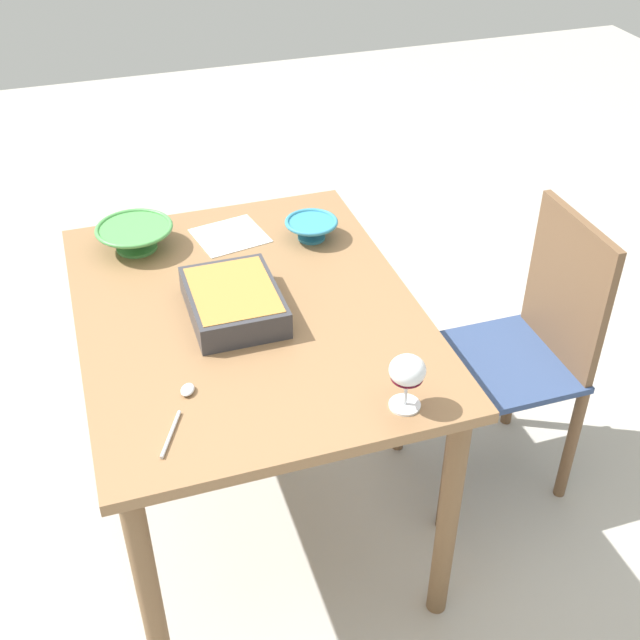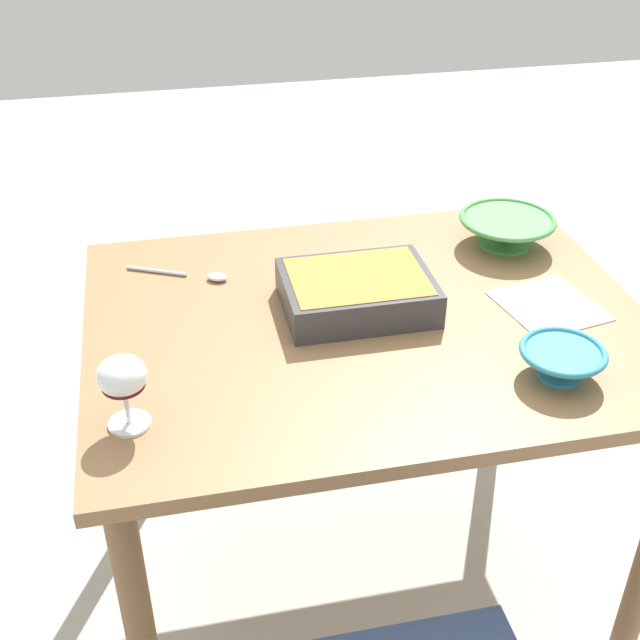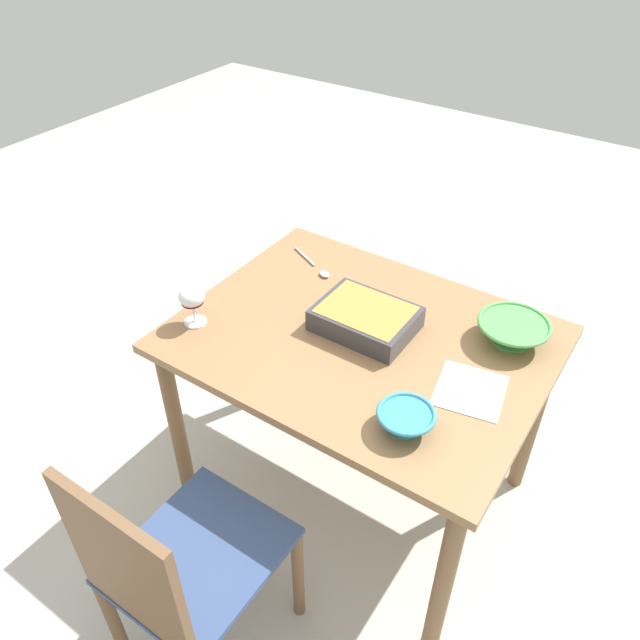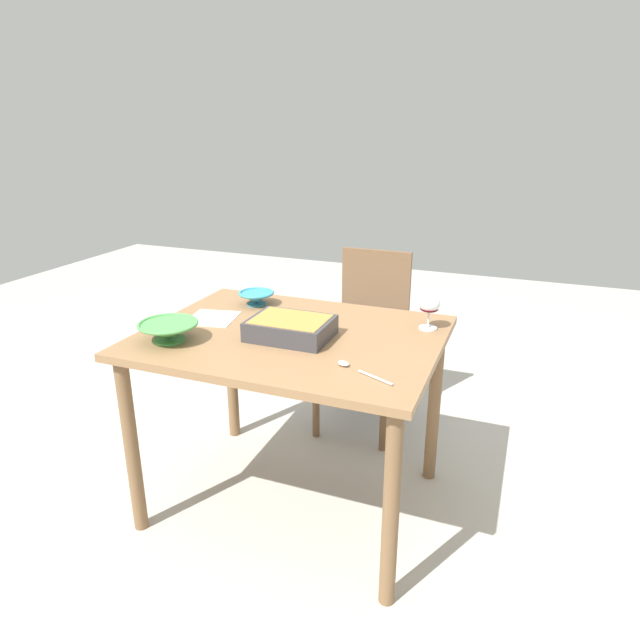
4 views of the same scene
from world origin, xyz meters
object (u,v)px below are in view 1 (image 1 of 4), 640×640
at_px(chair, 520,349).
at_px(napkin, 230,236).
at_px(casserole_dish, 234,300).
at_px(small_bowl, 135,236).
at_px(wine_glass, 407,374).
at_px(serving_spoon, 182,403).
at_px(dining_table, 249,339).
at_px(mixing_bowl, 311,228).

height_order(chair, napkin, chair).
height_order(casserole_dish, small_bowl, casserole_dish).
relative_size(wine_glass, casserole_dish, 0.45).
bearing_deg(small_bowl, casserole_dish, 25.79).
bearing_deg(wine_glass, serving_spoon, -108.04).
distance_m(dining_table, serving_spoon, 0.40).
distance_m(wine_glass, casserole_dish, 0.54).
height_order(chair, casserole_dish, chair).
relative_size(chair, napkin, 4.63).
distance_m(dining_table, small_bowl, 0.47).
relative_size(dining_table, casserole_dish, 3.74).
bearing_deg(casserole_dish, serving_spoon, -31.61).
bearing_deg(dining_table, serving_spoon, -35.21).
xyz_separation_m(wine_glass, serving_spoon, (-0.15, -0.46, -0.08)).
height_order(mixing_bowl, napkin, mixing_bowl).
xyz_separation_m(dining_table, wine_glass, (0.47, 0.24, 0.19)).
relative_size(chair, serving_spoon, 4.12).
height_order(casserole_dish, mixing_bowl, casserole_dish).
height_order(small_bowl, napkin, small_bowl).
xyz_separation_m(wine_glass, napkin, (-0.84, -0.20, -0.09)).
xyz_separation_m(mixing_bowl, serving_spoon, (0.60, -0.49, -0.03)).
distance_m(dining_table, wine_glass, 0.56).
xyz_separation_m(wine_glass, small_bowl, (-0.85, -0.47, -0.05)).
distance_m(dining_table, chair, 0.81).
bearing_deg(small_bowl, serving_spoon, 0.37).
height_order(wine_glass, casserole_dish, wine_glass).
bearing_deg(napkin, chair, 59.65).
bearing_deg(napkin, small_bowl, -93.31).
distance_m(casserole_dish, serving_spoon, 0.36).
xyz_separation_m(casserole_dish, napkin, (-0.38, 0.08, -0.04)).
height_order(mixing_bowl, serving_spoon, mixing_bowl).
height_order(dining_table, casserole_dish, casserole_dish).
bearing_deg(mixing_bowl, chair, 56.13).
height_order(wine_glass, mixing_bowl, wine_glass).
height_order(wine_glass, napkin, wine_glass).
height_order(mixing_bowl, small_bowl, small_bowl).
relative_size(mixing_bowl, napkin, 0.80).
bearing_deg(napkin, dining_table, -6.09).
xyz_separation_m(wine_glass, casserole_dish, (-0.46, -0.28, -0.05)).
relative_size(wine_glass, napkin, 0.70).
bearing_deg(small_bowl, chair, 65.92).
relative_size(dining_table, small_bowl, 5.08).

